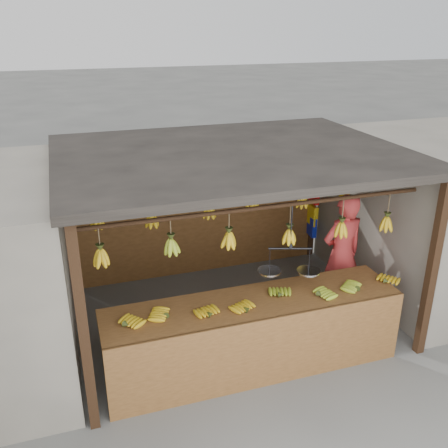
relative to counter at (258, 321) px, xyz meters
name	(u,v)px	position (x,y,z in m)	size (l,w,h in m)	color
ground	(231,316)	(0.10, 1.24, -0.71)	(80.00, 80.00, 0.00)	#5B5B57
stall	(223,176)	(0.10, 1.56, 1.26)	(4.30, 3.30, 2.40)	black
counter	(258,321)	(0.00, 0.00, 0.00)	(3.59, 0.80, 0.96)	brown
hanging_bananas	(231,209)	(0.10, 1.24, 0.92)	(3.63, 2.23, 0.38)	gold
balance_scale	(289,268)	(0.47, 0.24, 0.49)	(0.71, 0.41, 0.86)	black
vendor	(342,254)	(1.63, 0.95, 0.17)	(0.64, 0.42, 1.75)	#BF3333
bag_bundles	(313,204)	(2.04, 2.59, 0.30)	(0.08, 0.26, 1.19)	#199926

